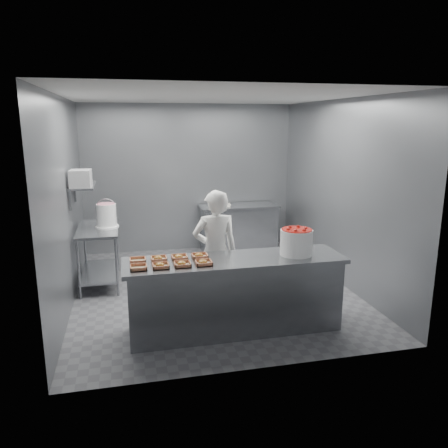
{
  "coord_description": "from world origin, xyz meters",
  "views": [
    {
      "loc": [
        -1.21,
        -6.08,
        2.46
      ],
      "look_at": [
        0.13,
        -0.2,
        1.05
      ],
      "focal_mm": 35.0,
      "sensor_mm": 36.0,
      "label": 1
    }
  ],
  "objects": [
    {
      "name": "floor",
      "position": [
        0.0,
        0.0,
        0.0
      ],
      "size": [
        4.5,
        4.5,
        0.0
      ],
      "primitive_type": "plane",
      "color": "#4C4C51",
      "rests_on": "ground"
    },
    {
      "name": "ceiling",
      "position": [
        0.0,
        0.0,
        2.8
      ],
      "size": [
        4.5,
        4.5,
        0.0
      ],
      "primitive_type": "plane",
      "rotation": [
        3.14,
        0.0,
        0.0
      ],
      "color": "white",
      "rests_on": "wall_back"
    },
    {
      "name": "wall_back",
      "position": [
        0.0,
        2.25,
        1.4
      ],
      "size": [
        4.0,
        0.04,
        2.8
      ],
      "primitive_type": "cube",
      "color": "slate",
      "rests_on": "ground"
    },
    {
      "name": "wall_left",
      "position": [
        -2.0,
        0.0,
        1.4
      ],
      "size": [
        0.04,
        4.5,
        2.8
      ],
      "primitive_type": "cube",
      "color": "slate",
      "rests_on": "ground"
    },
    {
      "name": "wall_right",
      "position": [
        2.0,
        0.0,
        1.4
      ],
      "size": [
        0.04,
        4.5,
        2.8
      ],
      "primitive_type": "cube",
      "color": "slate",
      "rests_on": "ground"
    },
    {
      "name": "service_counter",
      "position": [
        0.0,
        -1.35,
        0.45
      ],
      "size": [
        2.6,
        0.7,
        0.9
      ],
      "color": "slate",
      "rests_on": "ground"
    },
    {
      "name": "prep_table",
      "position": [
        -1.65,
        0.6,
        0.59
      ],
      "size": [
        0.6,
        1.2,
        0.9
      ],
      "color": "slate",
      "rests_on": "ground"
    },
    {
      "name": "back_counter",
      "position": [
        0.9,
        1.9,
        0.45
      ],
      "size": [
        1.5,
        0.6,
        0.9
      ],
      "color": "slate",
      "rests_on": "ground"
    },
    {
      "name": "wall_shelf",
      "position": [
        -1.82,
        0.6,
        1.55
      ],
      "size": [
        0.35,
        0.9,
        0.03
      ],
      "primitive_type": "cube",
      "color": "slate",
      "rests_on": "wall_left"
    },
    {
      "name": "tray_0",
      "position": [
        -1.12,
        -1.48,
        0.92
      ],
      "size": [
        0.19,
        0.18,
        0.04
      ],
      "color": "tan",
      "rests_on": "service_counter"
    },
    {
      "name": "tray_1",
      "position": [
        -0.88,
        -1.48,
        0.92
      ],
      "size": [
        0.19,
        0.18,
        0.06
      ],
      "color": "tan",
      "rests_on": "service_counter"
    },
    {
      "name": "tray_2",
      "position": [
        -0.64,
        -1.48,
        0.92
      ],
      "size": [
        0.19,
        0.18,
        0.06
      ],
      "color": "tan",
      "rests_on": "service_counter"
    },
    {
      "name": "tray_3",
      "position": [
        -0.4,
        -1.48,
        0.92
      ],
      "size": [
        0.19,
        0.18,
        0.06
      ],
      "color": "tan",
      "rests_on": "service_counter"
    },
    {
      "name": "tray_4",
      "position": [
        -1.12,
        -1.22,
        0.92
      ],
      "size": [
        0.19,
        0.18,
        0.04
      ],
      "color": "tan",
      "rests_on": "service_counter"
    },
    {
      "name": "tray_5",
      "position": [
        -0.88,
        -1.22,
        0.92
      ],
      "size": [
        0.19,
        0.18,
        0.06
      ],
      "color": "tan",
      "rests_on": "service_counter"
    },
    {
      "name": "tray_6",
      "position": [
        -0.64,
        -1.22,
        0.92
      ],
      "size": [
        0.19,
        0.18,
        0.06
      ],
      "color": "tan",
      "rests_on": "service_counter"
    },
    {
      "name": "tray_7",
      "position": [
        -0.4,
        -1.22,
        0.92
      ],
      "size": [
        0.19,
        0.18,
        0.06
      ],
      "color": "tan",
      "rests_on": "service_counter"
    },
    {
      "name": "worker",
      "position": [
        -0.11,
        -0.75,
        0.81
      ],
      "size": [
        0.61,
        0.41,
        1.63
      ],
      "primitive_type": "imported",
      "rotation": [
        0.0,
        0.0,
        3.18
      ],
      "color": "white",
      "rests_on": "ground"
    },
    {
      "name": "strawberry_tub",
      "position": [
        0.75,
        -1.37,
        1.07
      ],
      "size": [
        0.39,
        0.39,
        0.32
      ],
      "color": "white",
      "rests_on": "service_counter"
    },
    {
      "name": "glaze_bucket",
      "position": [
        -1.51,
        0.58,
        1.09
      ],
      "size": [
        0.3,
        0.29,
        0.44
      ],
      "color": "white",
      "rests_on": "prep_table"
    },
    {
      "name": "bucket_lid",
      "position": [
        -1.51,
        0.58,
        0.91
      ],
      "size": [
        0.43,
        0.43,
        0.03
      ],
      "primitive_type": "cylinder",
      "rotation": [
        0.0,
        0.0,
        -0.29
      ],
      "color": "white",
      "rests_on": "prep_table"
    },
    {
      "name": "rag",
      "position": [
        -1.51,
        1.0,
        0.91
      ],
      "size": [
        0.17,
        0.16,
        0.02
      ],
      "primitive_type": "cube",
      "rotation": [
        0.0,
        0.0,
        -0.42
      ],
      "color": "#CCB28C",
      "rests_on": "prep_table"
    },
    {
      "name": "appliance",
      "position": [
        -1.82,
        0.33,
        1.69
      ],
      "size": [
        0.29,
        0.33,
        0.24
      ],
      "primitive_type": "cube",
      "rotation": [
        0.0,
        0.0,
        -0.04
      ],
      "color": "gray",
      "rests_on": "wall_shelf"
    },
    {
      "name": "paper_stack",
      "position": [
        0.58,
        1.9,
        0.92
      ],
      "size": [
        0.34,
        0.28,
        0.04
      ],
      "primitive_type": "cube",
      "rotation": [
        0.0,
        0.0,
        -0.22
      ],
      "color": "silver",
      "rests_on": "back_counter"
    }
  ]
}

